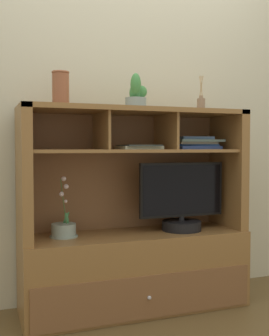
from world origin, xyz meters
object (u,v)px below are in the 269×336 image
object	(u,v)px
magazine_stack_centre	(192,143)
ceramic_vase	(61,89)
tv_monitor	(182,203)
diffuser_bottle	(201,104)
potted_succulent	(136,96)
magazine_stack_left	(139,147)
potted_orchid	(64,229)
media_console	(134,246)

from	to	relation	value
magazine_stack_centre	ceramic_vase	size ratio (longest dim) A/B	1.72
tv_monitor	ceramic_vase	distance (m)	1.07
diffuser_bottle	potted_succulent	world-z (taller)	diffuser_bottle
magazine_stack_left	magazine_stack_centre	distance (m)	0.41
potted_orchid	tv_monitor	bearing A→B (deg)	-4.71
ceramic_vase	potted_succulent	bearing A→B (deg)	-3.98
tv_monitor	magazine_stack_left	xyz separation A→B (m)	(-0.30, 0.02, 0.37)
tv_monitor	potted_orchid	bearing A→B (deg)	175.29
magazine_stack_left	diffuser_bottle	world-z (taller)	diffuser_bottle
diffuser_bottle	potted_orchid	bearing A→B (deg)	176.96
tv_monitor	magazine_stack_centre	distance (m)	0.42
potted_orchid	magazine_stack_centre	size ratio (longest dim) A/B	1.04
magazine_stack_left	ceramic_vase	bearing A→B (deg)	177.12
magazine_stack_centre	diffuser_bottle	bearing A→B (deg)	-56.37
tv_monitor	diffuser_bottle	size ratio (longest dim) A/B	2.54
media_console	ceramic_vase	world-z (taller)	ceramic_vase
media_console	ceramic_vase	bearing A→B (deg)	179.97
tv_monitor	potted_orchid	world-z (taller)	tv_monitor
magazine_stack_centre	potted_orchid	bearing A→B (deg)	-179.46
tv_monitor	potted_succulent	xyz separation A→B (m)	(-0.32, 0.01, 0.69)
magazine_stack_left	magazine_stack_centre	bearing A→B (deg)	7.66
potted_orchid	ceramic_vase	distance (m)	0.85
tv_monitor	magazine_stack_left	size ratio (longest dim) A/B	2.21
diffuser_bottle	potted_succulent	distance (m)	0.47
media_console	magazine_stack_left	distance (m)	0.64
magazine_stack_centre	potted_succulent	size ratio (longest dim) A/B	1.67
media_console	magazine_stack_left	size ratio (longest dim) A/B	5.36
tv_monitor	diffuser_bottle	world-z (taller)	diffuser_bottle
diffuser_bottle	potted_succulent	bearing A→B (deg)	-179.33
magazine_stack_left	ceramic_vase	size ratio (longest dim) A/B	1.28
media_console	diffuser_bottle	size ratio (longest dim) A/B	6.18
magazine_stack_left	potted_succulent	distance (m)	0.32
diffuser_bottle	ceramic_vase	world-z (taller)	diffuser_bottle
potted_orchid	potted_succulent	distance (m)	0.94
media_console	magazine_stack_left	bearing A→B (deg)	-46.20
potted_orchid	magazine_stack_centre	distance (m)	1.03
media_console	diffuser_bottle	world-z (taller)	diffuser_bottle
magazine_stack_centre	tv_monitor	bearing A→B (deg)	-146.86
potted_succulent	ceramic_vase	distance (m)	0.47
magazine_stack_left	magazine_stack_centre	size ratio (longest dim) A/B	0.74
potted_succulent	diffuser_bottle	bearing A→B (deg)	0.67
magazine_stack_left	potted_succulent	world-z (taller)	potted_succulent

